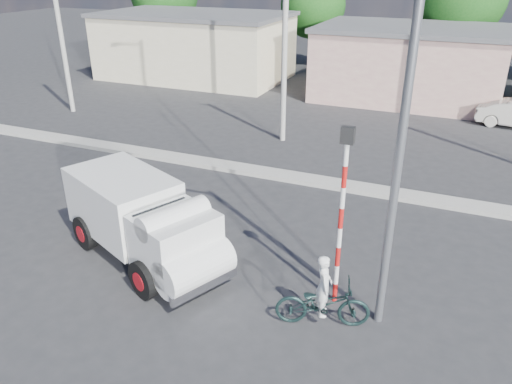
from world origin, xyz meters
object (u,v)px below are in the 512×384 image
at_px(bicycle, 323,304).
at_px(traffic_pole, 342,204).
at_px(truck, 144,220).
at_px(cyclist, 323,297).
at_px(streetlight, 397,106).

height_order(bicycle, traffic_pole, traffic_pole).
bearing_deg(traffic_pole, truck, -177.47).
bearing_deg(cyclist, streetlight, -75.89).
relative_size(truck, streetlight, 0.62).
height_order(truck, cyclist, truck).
height_order(cyclist, streetlight, streetlight).
bearing_deg(cyclist, traffic_pole, -21.56).
distance_m(truck, bicycle, 5.19).
bearing_deg(traffic_pole, streetlight, -17.73).
relative_size(bicycle, cyclist, 1.42).
bearing_deg(truck, bicycle, 16.34).
bearing_deg(traffic_pole, bicycle, -93.30).
height_order(cyclist, traffic_pole, traffic_pole).
distance_m(cyclist, traffic_pole, 2.08).
relative_size(cyclist, streetlight, 0.16).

